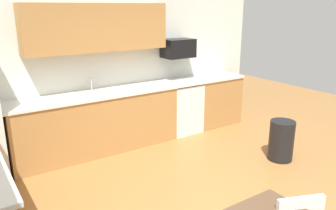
% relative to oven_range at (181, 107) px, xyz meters
% --- Properties ---
extents(wall_back, '(5.80, 0.10, 2.70)m').
position_rel_oven_range_xyz_m(wall_back, '(-1.15, 0.35, 0.90)').
color(wall_back, silver).
rests_on(wall_back, ground).
extents(cabinet_run_back, '(2.60, 0.60, 0.90)m').
position_rel_oven_range_xyz_m(cabinet_run_back, '(-1.60, -0.00, -0.01)').
color(cabinet_run_back, '#AD7A42').
rests_on(cabinet_run_back, ground).
extents(cabinet_run_back_right, '(0.95, 0.60, 0.90)m').
position_rel_oven_range_xyz_m(cabinet_run_back_right, '(0.77, -0.00, -0.01)').
color(cabinet_run_back_right, '#AD7A42').
rests_on(cabinet_run_back_right, ground).
extents(countertop_back, '(4.80, 0.64, 0.04)m').
position_rel_oven_range_xyz_m(countertop_back, '(-1.15, -0.00, 0.46)').
color(countertop_back, silver).
rests_on(countertop_back, cabinet_run_back).
extents(upper_cabinets_back, '(2.20, 0.34, 0.70)m').
position_rel_oven_range_xyz_m(upper_cabinets_back, '(-1.45, 0.13, 1.44)').
color(upper_cabinets_back, '#AD7A42').
extents(oven_range, '(0.60, 0.60, 0.91)m').
position_rel_oven_range_xyz_m(oven_range, '(0.00, 0.00, 0.00)').
color(oven_range, white).
rests_on(oven_range, ground).
extents(microwave, '(0.54, 0.36, 0.32)m').
position_rel_oven_range_xyz_m(microwave, '(-0.00, 0.10, 1.04)').
color(microwave, black).
extents(sink_basin, '(0.48, 0.40, 0.14)m').
position_rel_oven_range_xyz_m(sink_basin, '(-1.59, -0.00, 0.42)').
color(sink_basin, '#A5A8AD').
rests_on(sink_basin, countertop_back).
extents(sink_faucet, '(0.02, 0.02, 0.24)m').
position_rel_oven_range_xyz_m(sink_faucet, '(-1.59, 0.18, 0.58)').
color(sink_faucet, '#B2B5BA').
rests_on(sink_faucet, countertop_back).
extents(trash_bin, '(0.36, 0.36, 0.60)m').
position_rel_oven_range_xyz_m(trash_bin, '(0.53, -1.80, -0.16)').
color(trash_bin, black).
rests_on(trash_bin, ground).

